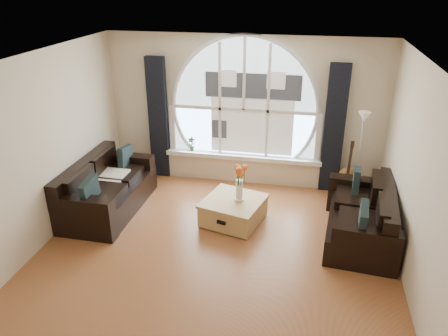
% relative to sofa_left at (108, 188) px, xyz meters
% --- Properties ---
extents(ground, '(5.00, 5.50, 0.01)m').
position_rel_sofa_left_xyz_m(ground, '(2.00, -1.15, -0.40)').
color(ground, brown).
rests_on(ground, ground).
extents(ceiling, '(5.00, 5.50, 0.01)m').
position_rel_sofa_left_xyz_m(ceiling, '(2.00, -1.15, 2.30)').
color(ceiling, silver).
rests_on(ceiling, ground).
extents(wall_back, '(5.00, 0.01, 2.70)m').
position_rel_sofa_left_xyz_m(wall_back, '(2.00, 1.60, 0.95)').
color(wall_back, beige).
rests_on(wall_back, ground).
extents(wall_left, '(0.01, 5.50, 2.70)m').
position_rel_sofa_left_xyz_m(wall_left, '(-0.50, -1.15, 0.95)').
color(wall_left, beige).
rests_on(wall_left, ground).
extents(wall_right, '(0.01, 5.50, 2.70)m').
position_rel_sofa_left_xyz_m(wall_right, '(4.50, -1.15, 0.95)').
color(wall_right, beige).
rests_on(wall_right, ground).
extents(attic_slope, '(0.92, 5.50, 0.72)m').
position_rel_sofa_left_xyz_m(attic_slope, '(4.20, -1.15, 1.95)').
color(attic_slope, silver).
rests_on(attic_slope, ground).
extents(arched_window, '(2.60, 0.06, 2.15)m').
position_rel_sofa_left_xyz_m(arched_window, '(2.00, 1.57, 1.23)').
color(arched_window, silver).
rests_on(arched_window, wall_back).
extents(window_sill, '(2.90, 0.22, 0.08)m').
position_rel_sofa_left_xyz_m(window_sill, '(2.00, 1.50, 0.11)').
color(window_sill, white).
rests_on(window_sill, wall_back).
extents(window_frame, '(2.76, 0.08, 2.15)m').
position_rel_sofa_left_xyz_m(window_frame, '(2.00, 1.54, 1.23)').
color(window_frame, white).
rests_on(window_frame, wall_back).
extents(neighbor_house, '(1.70, 0.02, 1.50)m').
position_rel_sofa_left_xyz_m(neighbor_house, '(2.15, 1.56, 1.10)').
color(neighbor_house, silver).
rests_on(neighbor_house, wall_back).
extents(curtain_left, '(0.35, 0.12, 2.30)m').
position_rel_sofa_left_xyz_m(curtain_left, '(0.40, 1.48, 0.75)').
color(curtain_left, black).
rests_on(curtain_left, ground).
extents(curtain_right, '(0.35, 0.12, 2.30)m').
position_rel_sofa_left_xyz_m(curtain_right, '(3.60, 1.48, 0.75)').
color(curtain_right, black).
rests_on(curtain_right, ground).
extents(sofa_left, '(0.99, 1.93, 0.85)m').
position_rel_sofa_left_xyz_m(sofa_left, '(0.00, 0.00, 0.00)').
color(sofa_left, black).
rests_on(sofa_left, ground).
extents(sofa_right, '(1.06, 1.87, 0.79)m').
position_rel_sofa_left_xyz_m(sofa_right, '(4.02, -0.05, 0.00)').
color(sofa_right, black).
rests_on(sofa_right, ground).
extents(coffee_chest, '(1.08, 1.08, 0.43)m').
position_rel_sofa_left_xyz_m(coffee_chest, '(2.10, 0.02, -0.18)').
color(coffee_chest, tan).
rests_on(coffee_chest, ground).
extents(throw_blanket, '(0.56, 0.56, 0.10)m').
position_rel_sofa_left_xyz_m(throw_blanket, '(-0.04, 0.15, 0.10)').
color(throw_blanket, silver).
rests_on(throw_blanket, sofa_left).
extents(vase_flowers, '(0.24, 0.24, 0.70)m').
position_rel_sofa_left_xyz_m(vase_flowers, '(2.19, 0.03, 0.38)').
color(vase_flowers, white).
rests_on(vase_flowers, coffee_chest).
extents(floor_lamp, '(0.24, 0.24, 1.60)m').
position_rel_sofa_left_xyz_m(floor_lamp, '(4.03, 1.14, 0.40)').
color(floor_lamp, '#B2B2B2').
rests_on(floor_lamp, ground).
extents(guitar, '(0.40, 0.32, 1.06)m').
position_rel_sofa_left_xyz_m(guitar, '(3.91, 1.34, 0.13)').
color(guitar, brown).
rests_on(guitar, ground).
extents(potted_plant, '(0.15, 0.11, 0.27)m').
position_rel_sofa_left_xyz_m(potted_plant, '(1.02, 1.50, 0.29)').
color(potted_plant, '#1E6023').
rests_on(potted_plant, window_sill).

